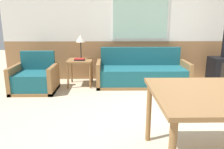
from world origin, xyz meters
TOP-DOWN VIEW (x-y plane):
  - ground_plane at (0.00, 0.00)m, footprint 16.00×16.00m
  - wall_back at (-0.01, 2.63)m, footprint 7.20×0.09m
  - couch at (-0.37, 2.06)m, footprint 2.00×0.76m
  - armchair at (-2.62, 1.67)m, footprint 0.86×0.72m
  - side_table at (-1.74, 2.08)m, footprint 0.53×0.53m
  - table_lamp at (-1.72, 2.17)m, footprint 0.20×0.20m
  - book_stack at (-1.74, 1.99)m, footprint 0.23×0.17m
  - wood_stove at (1.48, 2.11)m, footprint 0.58×0.48m

SIDE VIEW (x-z plane):
  - ground_plane at x=0.00m, z-range 0.00..0.00m
  - armchair at x=-2.62m, z-range -0.15..0.64m
  - couch at x=-0.37m, z-range -0.16..0.66m
  - side_table at x=-1.74m, z-range 0.19..0.77m
  - wood_stove at x=1.48m, z-range -0.68..1.85m
  - book_stack at x=-1.74m, z-range 0.58..0.63m
  - table_lamp at x=-1.72m, z-range 0.74..1.28m
  - wall_back at x=-0.01m, z-range 0.01..2.71m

